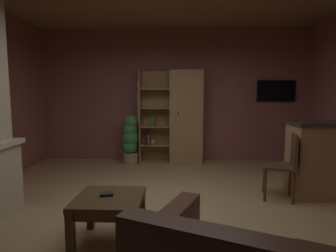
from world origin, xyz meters
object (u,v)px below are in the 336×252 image
(bookshelf_cabinet, at_px, (182,118))
(table_book_0, at_px, (107,194))
(coffee_table, at_px, (109,205))
(dining_chair, at_px, (285,162))
(wall_mounted_tv, at_px, (276,91))
(potted_floor_plant, at_px, (130,139))

(bookshelf_cabinet, distance_m, table_book_0, 3.41)
(coffee_table, bearing_deg, bookshelf_cabinet, 77.61)
(dining_chair, distance_m, wall_mounted_tv, 2.55)
(wall_mounted_tv, bearing_deg, bookshelf_cabinet, -174.05)
(coffee_table, distance_m, dining_chair, 2.50)
(table_book_0, bearing_deg, coffee_table, -40.59)
(table_book_0, relative_size, wall_mounted_tv, 0.16)
(coffee_table, relative_size, table_book_0, 5.02)
(wall_mounted_tv, bearing_deg, table_book_0, -128.43)
(table_book_0, bearing_deg, potted_floor_plant, 96.13)
(bookshelf_cabinet, relative_size, potted_floor_plant, 1.88)
(coffee_table, xyz_separation_m, wall_mounted_tv, (2.75, 3.52, 1.16))
(dining_chair, bearing_deg, table_book_0, -150.42)
(bookshelf_cabinet, relative_size, coffee_table, 3.06)
(coffee_table, height_order, potted_floor_plant, potted_floor_plant)
(dining_chair, bearing_deg, potted_floor_plant, 142.33)
(dining_chair, bearing_deg, bookshelf_cabinet, 124.75)
(table_book_0, height_order, dining_chair, dining_chair)
(coffee_table, height_order, wall_mounted_tv, wall_mounted_tv)
(bookshelf_cabinet, xyz_separation_m, dining_chair, (1.42, -2.05, -0.44))
(coffee_table, xyz_separation_m, potted_floor_plant, (-0.37, 3.21, 0.15))
(wall_mounted_tv, bearing_deg, coffee_table, -127.94)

